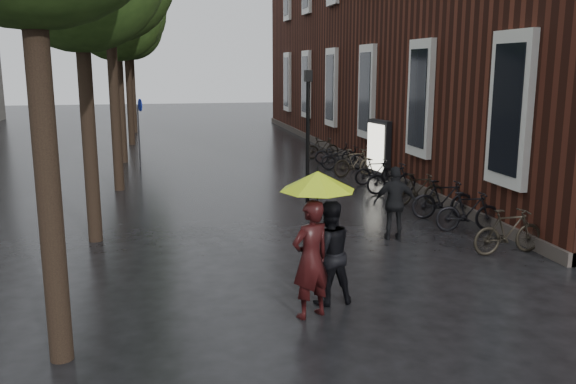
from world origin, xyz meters
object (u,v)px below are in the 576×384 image
object	(u,v)px
parked_bicycles	(383,175)
person_black	(328,253)
ad_lightbox	(379,148)
lamp_post	(308,125)
person_burgundy	(311,259)
pedestrian_walking	(395,203)

from	to	relation	value
parked_bicycles	person_black	bearing A→B (deg)	-115.87
parked_bicycles	ad_lightbox	world-z (taller)	ad_lightbox
parked_bicycles	lamp_post	bearing A→B (deg)	-146.91
person_burgundy	parked_bicycles	xyz separation A→B (m)	(4.86, 9.65, -0.49)
ad_lightbox	lamp_post	size ratio (longest dim) A/B	0.53
person_black	pedestrian_walking	distance (m)	4.32
parked_bicycles	ad_lightbox	distance (m)	2.43
parked_bicycles	lamp_post	distance (m)	4.08
person_burgundy	parked_bicycles	world-z (taller)	person_burgundy
person_burgundy	ad_lightbox	size ratio (longest dim) A/B	0.94
person_burgundy	lamp_post	size ratio (longest dim) A/B	0.50
person_black	parked_bicycles	xyz separation A→B (m)	(4.43, 9.14, -0.41)
pedestrian_walking	lamp_post	xyz separation A→B (m)	(-1.19, 3.70, 1.49)
person_black	parked_bicycles	size ratio (longest dim) A/B	0.12
person_black	parked_bicycles	distance (m)	10.17
pedestrian_walking	ad_lightbox	size ratio (longest dim) A/B	0.83
person_burgundy	ad_lightbox	xyz separation A→B (m)	(5.56, 11.90, 0.07)
pedestrian_walking	ad_lightbox	world-z (taller)	ad_lightbox
ad_lightbox	lamp_post	xyz separation A→B (m)	(-3.74, -4.24, 1.31)
lamp_post	parked_bicycles	bearing A→B (deg)	33.09
parked_bicycles	ad_lightbox	xyz separation A→B (m)	(0.70, 2.26, 0.55)
person_black	lamp_post	world-z (taller)	lamp_post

